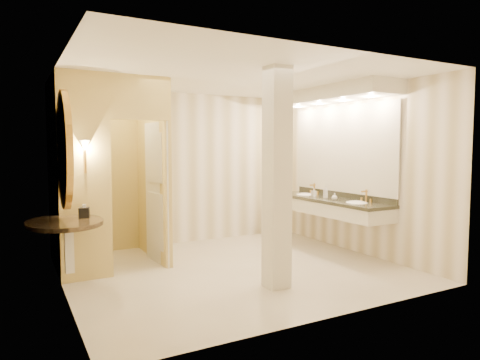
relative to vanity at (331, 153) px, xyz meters
name	(u,v)px	position (x,y,z in m)	size (l,w,h in m)	color
floor	(235,269)	(-1.98, -0.30, -1.63)	(4.50, 4.50, 0.00)	beige
ceiling	(235,77)	(-1.98, -0.30, 1.07)	(4.50, 4.50, 0.00)	white
wall_back	(184,168)	(-1.98, 1.70, -0.28)	(4.50, 0.02, 2.70)	white
wall_front	(329,186)	(-1.98, -2.30, -0.28)	(4.50, 0.02, 2.70)	white
wall_left	(62,180)	(-4.23, -0.30, -0.28)	(0.02, 4.00, 2.70)	white
wall_right	(356,170)	(0.27, -0.30, -0.28)	(0.02, 4.00, 2.70)	white
toilet_closet	(138,171)	(-3.09, 0.67, -0.24)	(1.50, 1.55, 2.70)	#E5CF78
wall_sconce	(85,147)	(-3.90, 0.13, 0.10)	(0.14, 0.14, 0.42)	#B78C3A
vanity	(331,153)	(0.00, 0.00, 0.00)	(0.75, 2.60, 2.09)	silver
console_shelf	(65,180)	(-4.19, -0.25, -0.28)	(1.07, 1.07, 1.99)	black
pillar	(277,179)	(-1.89, -1.22, -0.28)	(0.27, 0.27, 2.70)	silver
tissue_box	(84,212)	(-3.97, -0.12, -0.69)	(0.12, 0.12, 0.12)	black
toilet	(76,242)	(-3.93, 1.01, -1.29)	(0.38, 0.67, 0.68)	white
soap_bottle_a	(314,192)	(-0.10, 0.32, -0.68)	(0.07, 0.07, 0.15)	beige
soap_bottle_b	(335,197)	(-0.14, -0.27, -0.69)	(0.09, 0.09, 0.12)	silver
soap_bottle_c	(325,192)	(-0.11, 0.00, -0.65)	(0.08, 0.08, 0.22)	#C6B28C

